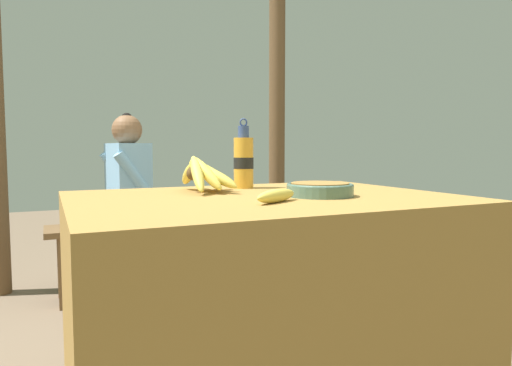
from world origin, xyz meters
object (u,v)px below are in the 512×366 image
Objects in this scene: serving_bowl at (320,189)px; banana_bunch_green at (228,209)px; wooden_bench at (166,233)px; seated_vendor at (121,191)px; water_bottle at (244,161)px; support_post_far at (277,104)px; banana_bunch_ripe at (204,173)px; loose_banana_front at (276,196)px.

serving_bowl reaches higher than banana_bunch_green.
wooden_bench is 1.27× the size of seated_vendor.
support_post_far is at bearing 58.71° from water_bottle.
support_post_far reaches higher than serving_bowl.
banana_bunch_ripe is 0.43m from serving_bowl.
seated_vendor is 0.74m from banana_bunch_green.
banana_bunch_ripe is 0.29× the size of seated_vendor.
seated_vendor reaches higher than wooden_bench.
serving_bowl is 2.21m from support_post_far.
loose_banana_front is 0.13× the size of wooden_bench.
water_bottle is at bearing -89.12° from wooden_bench.
wooden_bench is (-0.13, 1.63, -0.42)m from serving_bowl.
serving_bowl is 0.41m from water_bottle.
banana_bunch_ripe is at bearing 87.33° from seated_vendor.
serving_bowl is 0.80× the size of water_bottle.
seated_vendor is (-0.42, 1.59, -0.13)m from serving_bowl.
seated_vendor reaches higher than banana_bunch_ripe.
banana_bunch_ripe reaches higher than serving_bowl.
banana_bunch_ripe reaches higher than wooden_bench.
support_post_far is (0.99, 0.35, 0.91)m from wooden_bench.
support_post_far is at bearing 32.15° from banana_bunch_green.
loose_banana_front is 1.82m from banana_bunch_green.
seated_vendor is at bearing 104.30° from water_bottle.
loose_banana_front is 0.69× the size of banana_bunch_green.
wooden_bench is at bearing -160.50° from support_post_far.
water_bottle reaches higher than banana_bunch_ripe.
serving_bowl is 0.20× the size of seated_vendor.
serving_bowl is at bearing -44.33° from banana_bunch_ripe.
loose_banana_front is at bearing -117.24° from support_post_far.
wooden_bench is 5.34× the size of banana_bunch_green.
banana_bunch_green is at bearing 79.60° from serving_bowl.
serving_bowl is 0.23m from loose_banana_front.
serving_bowl is at bearing -85.32° from wooden_bench.
water_bottle is at bearing 96.54° from seated_vendor.
water_bottle is 0.50m from loose_banana_front.
loose_banana_front is 0.16× the size of seated_vendor.
loose_banana_front is 1.71m from seated_vendor.
seated_vendor is (-0.21, 1.69, -0.13)m from loose_banana_front.
banana_bunch_ripe is 0.21m from water_bottle.
banana_bunch_ripe is 1.42m from wooden_bench.
wooden_bench is at bearing -179.95° from banana_bunch_green.
serving_bowl is 0.82× the size of banana_bunch_green.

